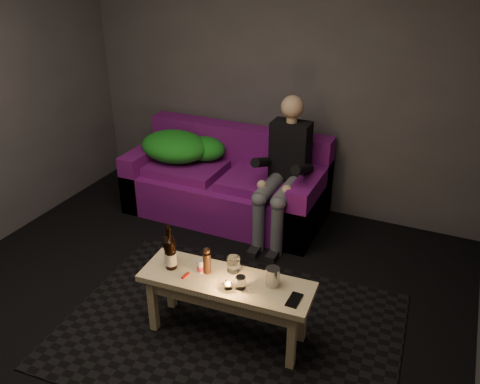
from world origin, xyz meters
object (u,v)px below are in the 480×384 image
object	(u,v)px
beer_bottle_b	(170,253)
beer_bottle_a	(169,249)
sofa	(227,185)
steel_cup	(273,277)
person	(284,168)
coffee_table	(226,290)

from	to	relation	value
beer_bottle_b	beer_bottle_a	bearing A→B (deg)	130.98
sofa	steel_cup	size ratio (longest dim) A/B	15.07
sofa	person	bearing A→B (deg)	-13.77
beer_bottle_a	beer_bottle_b	world-z (taller)	beer_bottle_b
coffee_table	beer_bottle_a	bearing A→B (deg)	178.54
beer_bottle_a	beer_bottle_b	bearing A→B (deg)	-49.02
beer_bottle_a	beer_bottle_b	distance (m)	0.06
sofa	steel_cup	distance (m)	1.87
coffee_table	steel_cup	xyz separation A→B (m)	(0.30, 0.07, 0.15)
steel_cup	beer_bottle_a	bearing A→B (deg)	-175.27
beer_bottle_a	steel_cup	size ratio (longest dim) A/B	2.34
person	steel_cup	size ratio (longest dim) A/B	10.06
coffee_table	sofa	bearing A→B (deg)	115.43
sofa	person	distance (m)	0.74
coffee_table	beer_bottle_a	size ratio (longest dim) A/B	3.98
person	steel_cup	world-z (taller)	person
beer_bottle_a	steel_cup	xyz separation A→B (m)	(0.73, 0.06, -0.05)
person	beer_bottle_b	world-z (taller)	person
sofa	steel_cup	xyz separation A→B (m)	(1.06, -1.53, 0.24)
coffee_table	steel_cup	distance (m)	0.34
person	coffee_table	bearing A→B (deg)	-84.79
coffee_table	beer_bottle_b	xyz separation A→B (m)	(-0.39, -0.03, 0.20)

